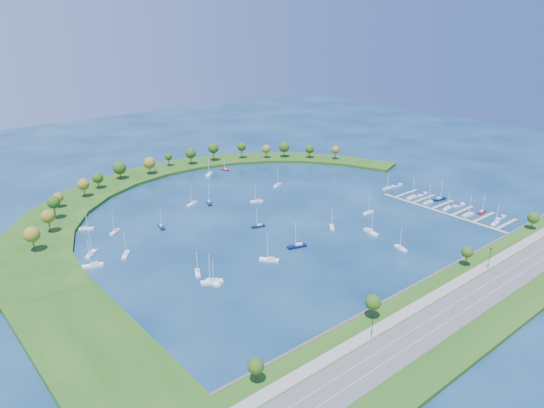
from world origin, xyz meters
TOP-DOWN VIEW (x-y plane):
  - ground at (0.00, 0.00)m, footprint 700.00×700.00m
  - south_shoreline at (0.03, -122.88)m, footprint 420.00×43.10m
  - breakwater at (-46.33, 48.72)m, footprint 286.74×247.64m
  - breakwater_trees at (-9.81, 90.15)m, footprint 236.42×94.65m
  - harbor_tower at (-13.15, 116.80)m, footprint 2.60×2.60m
  - dock_system at (85.30, -61.00)m, footprint 24.28×82.00m
  - moored_boat_0 at (19.73, -75.78)m, footprint 4.23×8.09m
  - moored_boat_1 at (-57.44, 23.35)m, footprint 3.87×7.87m
  - moored_boat_2 at (44.39, -34.62)m, footprint 7.60×2.19m
  - moored_boat_3 at (-89.40, 47.09)m, footprint 7.59×6.01m
  - moored_boat_4 at (-17.85, -41.64)m, footprint 10.06×5.47m
  - moored_boat_5 at (-86.74, 3.93)m, footprint 6.80×7.87m
  - moored_boat_6 at (-103.15, 2.87)m, footprint 9.70×5.45m
  - moored_boat_7 at (-99.12, 15.28)m, footprint 7.80×7.81m
  - moored_boat_8 at (15.18, 87.33)m, footprint 9.30×8.63m
  - moored_boat_9 at (-70.20, -33.60)m, footprint 5.30×7.46m
  - moored_boat_10 at (-16.74, -9.40)m, footprint 7.81×3.92m
  - moored_boat_11 at (-37.81, -44.23)m, footprint 7.87×8.85m
  - moored_boat_12 at (36.55, 37.22)m, footprint 8.32×5.33m
  - moored_boat_13 at (-79.39, 33.21)m, footprint 7.40×6.32m
  - moored_boat_14 at (6.67, 21.69)m, footprint 7.84×5.36m
  - moored_boat_15 at (30.67, 89.95)m, footprint 3.43×6.79m
  - moored_boat_16 at (-69.82, -44.99)m, footprint 2.61×8.21m
  - moored_boat_17 at (-69.80, -44.58)m, footprint 9.67×6.62m
  - moored_boat_18 at (-25.91, 43.39)m, footprint 8.56×5.42m
  - moored_boat_19 at (23.61, -53.71)m, footprint 4.73×9.93m
  - moored_boat_20 at (-17.25, 38.06)m, footprint 5.73×8.67m
  - moored_boat_21 at (13.00, -35.80)m, footprint 6.33×6.90m
  - docked_boat_0 at (85.53, -89.63)m, footprint 8.12×3.28m
  - docked_boat_1 at (95.98, -87.43)m, footprint 8.36×2.59m
  - docked_boat_2 at (85.52, -73.43)m, footprint 8.58×3.14m
  - docked_boat_3 at (96.02, -76.15)m, footprint 8.39×3.45m
  - docked_boat_4 at (85.53, -60.01)m, footprint 7.79×2.83m
  - docked_boat_5 at (95.97, -61.49)m, footprint 9.27×3.39m
  - docked_boat_6 at (85.53, -47.00)m, footprint 7.85×2.48m
  - docked_boat_7 at (96.00, -48.15)m, footprint 9.55×3.96m
  - docked_boat_8 at (85.51, -35.17)m, footprint 8.47×2.57m
  - docked_boat_9 at (95.98, -35.89)m, footprint 8.82×3.44m
  - docked_boat_10 at (87.94, -14.00)m, footprint 7.29×2.31m
  - docked_boat_11 at (97.87, -14.40)m, footprint 9.15×3.01m

SIDE VIEW (x-z plane):
  - ground at x=0.00m, z-range 0.00..0.00m
  - dock_system at x=85.30m, z-range -0.45..1.15m
  - docked_boat_1 at x=95.98m, z-range -0.22..1.47m
  - docked_boat_9 at x=95.98m, z-range -0.23..1.52m
  - docked_boat_11 at x=97.87m, z-range -0.24..1.60m
  - docked_boat_5 at x=95.97m, z-range -0.25..1.60m
  - moored_boat_15 at x=30.67m, z-range -3.96..5.66m
  - docked_boat_10 at x=87.94m, z-range -4.43..6.17m
  - moored_boat_21 at x=13.00m, z-range -4.52..6.26m
  - moored_boat_9 at x=-70.20m, z-range -4.53..6.28m
  - moored_boat_10 at x=-16.74m, z-range -4.65..6.41m
  - moored_boat_2 at x=44.39m, z-range -4.69..6.45m
  - moored_boat_1 at x=-57.44m, z-range -4.69..6.46m
  - docked_boat_4 at x=85.53m, z-range -4.72..6.49m
  - moored_boat_13 at x=-79.39m, z-range -4.74..6.51m
  - moored_boat_3 at x=-89.40m, z-range -4.75..6.52m
  - moored_boat_14 at x=6.67m, z-range -4.76..6.53m
  - docked_boat_6 at x=85.53m, z-range -4.82..6.60m
  - moored_boat_0 at x=19.73m, z-range -4.84..6.62m
  - docked_boat_0 at x=85.53m, z-range -4.91..6.70m
  - moored_boat_12 at x=36.55m, z-range -5.05..6.85m
  - moored_boat_16 at x=-69.82m, z-range -5.06..6.87m
  - docked_boat_3 at x=96.02m, z-range -5.08..6.89m
  - moored_boat_5 at x=-86.74m, z-range -5.10..6.92m
  - moored_boat_18 at x=-25.91m, z-range -5.20..7.02m
  - docked_boat_2 at x=85.52m, z-range -5.26..7.09m
  - docked_boat_8 at x=85.51m, z-range -5.27..7.10m
  - moored_boat_20 at x=-17.25m, z-range -5.30..7.14m
  - moored_boat_7 at x=-99.12m, z-range -5.41..7.26m
  - docked_boat_7 at x=96.00m, z-range -5.85..7.76m
  - moored_boat_11 at x=-37.81m, z-range -5.87..7.78m
  - moored_boat_6 at x=-103.15m, z-range -5.91..7.83m
  - moored_boat_17 at x=-69.80m, z-range -6.00..7.94m
  - moored_boat_19 at x=23.61m, z-range -6.07..8.01m
  - moored_boat_4 at x=-17.85m, z-range -6.15..8.10m
  - breakwater at x=-46.33m, z-range -0.01..1.99m
  - moored_boat_8 at x=15.18m, z-range -6.30..8.28m
  - south_shoreline at x=0.03m, z-range -4.80..6.80m
  - harbor_tower at x=-13.15m, z-range 2.05..6.21m
  - breakwater_trees at x=-9.81m, z-range 3.26..17.43m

